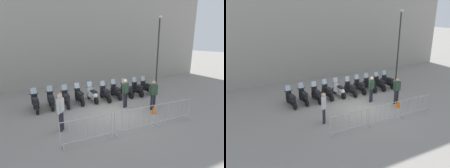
{
  "view_description": "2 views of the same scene",
  "coord_description": "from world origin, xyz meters",
  "views": [
    {
      "loc": [
        -3.92,
        -8.26,
        3.89
      ],
      "look_at": [
        0.76,
        1.88,
        1.16
      ],
      "focal_mm": 28.21,
      "sensor_mm": 36.0,
      "label": 1
    },
    {
      "loc": [
        -7.2,
        -10.93,
        5.84
      ],
      "look_at": [
        -0.7,
        1.99,
        1.05
      ],
      "focal_mm": 36.18,
      "sensor_mm": 36.0,
      "label": 2
    }
  ],
  "objects": [
    {
      "name": "motorcycle_9",
      "position": [
        3.88,
        2.31,
        0.45
      ],
      "size": [
        0.56,
        1.72,
        1.24
      ],
      "color": "black",
      "rests_on": "ground"
    },
    {
      "name": "building_facade",
      "position": [
        -0.06,
        8.35,
        5.61
      ],
      "size": [
        28.02,
        2.59,
        11.23
      ],
      "primitive_type": "cube",
      "rotation": [
        0.0,
        0.0,
        0.01
      ],
      "color": "#9E998E",
      "rests_on": "ground"
    },
    {
      "name": "motorcycle_2",
      "position": [
        -2.18,
        2.14,
        0.45
      ],
      "size": [
        0.56,
        1.72,
        1.24
      ],
      "color": "black",
      "rests_on": "ground"
    },
    {
      "name": "ground_plane",
      "position": [
        0.0,
        0.0,
        0.0
      ],
      "size": [
        120.0,
        120.0,
        0.0
      ],
      "primitive_type": "plane",
      "color": "gray"
    },
    {
      "name": "barrier_segment_1",
      "position": [
        0.02,
        -2.23,
        0.52
      ],
      "size": [
        2.12,
        0.45,
        1.07
      ],
      "color": "#B2B5B7",
      "rests_on": "ground"
    },
    {
      "name": "officer_by_barriers",
      "position": [
        -2.95,
        -0.81,
        0.98
      ],
      "size": [
        0.37,
        0.49,
        1.73
      ],
      "color": "#23232D",
      "rests_on": "ground"
    },
    {
      "name": "motorcycle_4",
      "position": [
        -0.44,
        2.27,
        0.45
      ],
      "size": [
        0.56,
        1.73,
        1.24
      ],
      "color": "black",
      "rests_on": "ground"
    },
    {
      "name": "officer_mid_plaza",
      "position": [
        0.99,
        0.49,
        0.98
      ],
      "size": [
        0.51,
        0.35,
        1.73
      ],
      "color": "#23232D",
      "rests_on": "ground"
    },
    {
      "name": "barrier_segment_0",
      "position": [
        -2.18,
        -2.24,
        0.52
      ],
      "size": [
        2.12,
        0.45,
        1.07
      ],
      "color": "#B2B5B7",
      "rests_on": "ground"
    },
    {
      "name": "motorcycle_7",
      "position": [
        2.15,
        2.28,
        0.45
      ],
      "size": [
        0.56,
        1.72,
        1.24
      ],
      "color": "black",
      "rests_on": "ground"
    },
    {
      "name": "traffic_cone",
      "position": [
        2.0,
        -1.02,
        0.28
      ],
      "size": [
        0.32,
        0.32,
        0.55
      ],
      "primitive_type": "cone",
      "color": "orange",
      "rests_on": "ground"
    },
    {
      "name": "motorcycle_1",
      "position": [
        -3.05,
        2.23,
        0.45
      ],
      "size": [
        0.56,
        1.72,
        1.24
      ],
      "color": "black",
      "rests_on": "ground"
    },
    {
      "name": "barrier_segment_2",
      "position": [
        2.22,
        -2.21,
        0.52
      ],
      "size": [
        2.12,
        0.45,
        1.07
      ],
      "color": "#B2B5B7",
      "rests_on": "ground"
    },
    {
      "name": "motorcycle_0",
      "position": [
        -3.91,
        2.12,
        0.45
      ],
      "size": [
        0.56,
        1.73,
        1.24
      ],
      "color": "black",
      "rests_on": "ground"
    },
    {
      "name": "motorcycle_5",
      "position": [
        0.42,
        2.13,
        0.45
      ],
      "size": [
        0.56,
        1.72,
        1.24
      ],
      "color": "black",
      "rests_on": "ground"
    },
    {
      "name": "motorcycle_6",
      "position": [
        1.28,
        2.28,
        0.45
      ],
      "size": [
        0.56,
        1.72,
        1.24
      ],
      "color": "black",
      "rests_on": "ground"
    },
    {
      "name": "street_lamp",
      "position": [
        5.66,
        3.49,
        3.52
      ],
      "size": [
        0.36,
        0.36,
        5.84
      ],
      "color": "#2D332D",
      "rests_on": "ground"
    },
    {
      "name": "motorcycle_3",
      "position": [
        -1.31,
        2.28,
        0.45
      ],
      "size": [
        0.56,
        1.72,
        1.24
      ],
      "color": "black",
      "rests_on": "ground"
    },
    {
      "name": "officer_near_row_end",
      "position": [
        2.28,
        -0.49,
        0.98
      ],
      "size": [
        0.55,
        0.26,
        1.73
      ],
      "color": "#23232D",
      "rests_on": "ground"
    },
    {
      "name": "motorcycle_8",
      "position": [
        3.01,
        2.24,
        0.45
      ],
      "size": [
        0.56,
        1.73,
        1.24
      ],
      "color": "black",
      "rests_on": "ground"
    }
  ]
}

